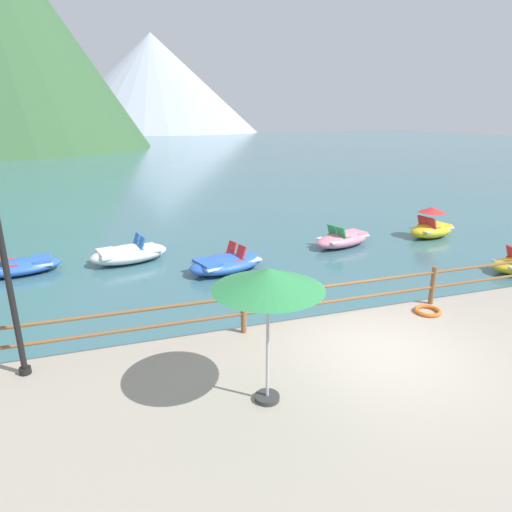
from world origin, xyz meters
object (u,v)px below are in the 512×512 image
object	(u,v)px
pedal_boat_0	(19,266)
pedal_boat_4	(343,239)
beach_umbrella	(268,281)
pedal_boat_2	(129,253)
pedal_boat_1	(432,227)
life_ring	(428,311)
pedal_boat_5	(226,263)

from	to	relation	value
pedal_boat_0	pedal_boat_4	world-z (taller)	pedal_boat_4
beach_umbrella	pedal_boat_4	world-z (taller)	beach_umbrella
pedal_boat_2	pedal_boat_4	distance (m)	7.93
pedal_boat_0	pedal_boat_1	xyz separation A→B (m)	(15.37, -0.45, 0.18)
beach_umbrella	pedal_boat_2	world-z (taller)	beach_umbrella
pedal_boat_0	pedal_boat_4	size ratio (longest dim) A/B	0.95
beach_umbrella	pedal_boat_1	distance (m)	13.51
beach_umbrella	pedal_boat_0	world-z (taller)	beach_umbrella
pedal_boat_0	pedal_boat_1	bearing A→B (deg)	-1.69
life_ring	pedal_boat_0	distance (m)	12.10
pedal_boat_2	pedal_boat_4	xyz separation A→B (m)	(7.91, -0.57, -0.02)
beach_umbrella	pedal_boat_5	xyz separation A→B (m)	(1.17, 7.21, -2.17)
life_ring	pedal_boat_1	world-z (taller)	pedal_boat_1
pedal_boat_2	pedal_boat_5	xyz separation A→B (m)	(2.93, -1.93, -0.03)
pedal_boat_1	beach_umbrella	bearing A→B (deg)	-140.01
beach_umbrella	life_ring	bearing A→B (deg)	22.27
life_ring	pedal_boat_4	bearing A→B (deg)	77.28
beach_umbrella	pedal_boat_2	xyz separation A→B (m)	(-1.76, 9.14, -2.14)
pedal_boat_0	pedal_boat_5	size ratio (longest dim) A/B	0.93
pedal_boat_1	pedal_boat_2	world-z (taller)	pedal_boat_1
pedal_boat_1	pedal_boat_4	xyz separation A→B (m)	(-4.09, -0.02, -0.14)
pedal_boat_4	beach_umbrella	bearing A→B (deg)	-125.65
pedal_boat_1	pedal_boat_2	distance (m)	12.02
pedal_boat_0	pedal_boat_1	world-z (taller)	pedal_boat_1
pedal_boat_2	beach_umbrella	bearing A→B (deg)	-79.08
pedal_boat_5	pedal_boat_1	bearing A→B (deg)	8.65
pedal_boat_4	pedal_boat_5	xyz separation A→B (m)	(-4.98, -1.36, -0.01)
pedal_boat_4	pedal_boat_5	bearing A→B (deg)	-164.69
pedal_boat_1	pedal_boat_5	bearing A→B (deg)	-171.35
pedal_boat_2	pedal_boat_5	size ratio (longest dim) A/B	0.99
pedal_boat_1	pedal_boat_2	xyz separation A→B (m)	(-12.00, 0.55, -0.12)
pedal_boat_0	pedal_boat_2	size ratio (longest dim) A/B	0.94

